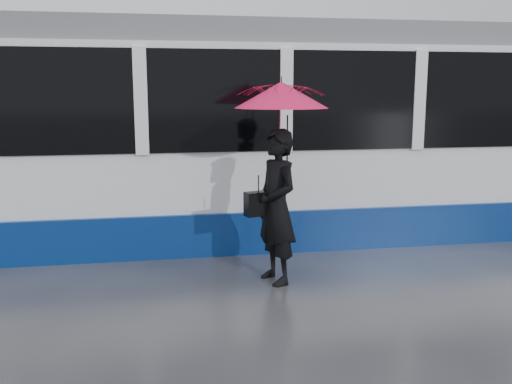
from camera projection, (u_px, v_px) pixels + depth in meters
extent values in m
plane|color=#28282D|center=(215.00, 286.00, 6.93)|extent=(90.00, 90.00, 0.00)
cube|color=#3F3D38|center=(202.00, 246.00, 8.65)|extent=(34.00, 0.07, 0.02)
cube|color=#3F3D38|center=(195.00, 224.00, 10.05)|extent=(34.00, 0.07, 0.02)
cube|color=white|center=(412.00, 139.00, 9.73)|extent=(24.00, 2.40, 2.95)
cube|color=navy|center=(408.00, 208.00, 9.95)|extent=(24.00, 2.56, 0.62)
cube|color=black|center=(414.00, 99.00, 9.61)|extent=(23.00, 2.48, 1.40)
cube|color=slate|center=(416.00, 39.00, 9.44)|extent=(23.60, 2.20, 0.35)
imported|color=black|center=(276.00, 207.00, 6.94)|extent=(0.65, 0.80, 1.90)
imported|color=#EF1458|center=(281.00, 120.00, 6.77)|extent=(1.31, 1.32, 0.95)
cone|color=#EF1458|center=(281.00, 95.00, 6.71)|extent=(1.40, 1.40, 0.31)
cylinder|color=black|center=(281.00, 80.00, 6.68)|extent=(0.01, 0.01, 0.07)
cylinder|color=black|center=(287.00, 150.00, 6.87)|extent=(0.02, 0.02, 0.83)
cube|color=black|center=(258.00, 204.00, 6.92)|extent=(0.37, 0.24, 0.29)
cylinder|color=black|center=(258.00, 184.00, 6.87)|extent=(0.01, 0.01, 0.18)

